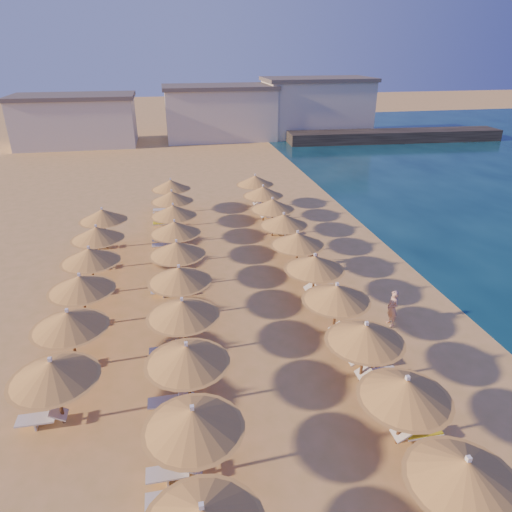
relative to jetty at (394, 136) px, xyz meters
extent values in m
plane|color=#E1A762|center=(-27.42, -40.70, -0.75)|extent=(220.00, 220.00, 0.00)
cube|color=black|center=(0.00, 0.00, 0.00)|extent=(30.18, 5.66, 1.50)
cube|color=beige|center=(-42.91, 5.73, 2.25)|extent=(15.00, 8.00, 6.00)
cube|color=#59514C|center=(-42.91, 5.73, 5.50)|extent=(15.60, 8.48, 0.50)
cube|color=beige|center=(-23.65, 6.69, 2.65)|extent=(15.00, 8.00, 6.80)
cube|color=#59514C|center=(-23.65, 6.69, 6.30)|extent=(15.60, 8.48, 0.50)
cube|color=beige|center=(-9.32, 6.99, 3.05)|extent=(15.00, 8.00, 7.60)
cube|color=#59514C|center=(-9.32, 6.99, 7.10)|extent=(15.60, 8.48, 0.50)
cylinder|color=brown|center=(-24.64, -52.84, 0.35)|extent=(0.12, 0.12, 2.21)
cone|color=#AD7132|center=(-24.64, -52.84, 1.58)|extent=(2.86, 2.86, 0.74)
cone|color=#AD7132|center=(-24.64, -52.84, 1.27)|extent=(3.09, 3.09, 0.12)
cube|color=white|center=(-24.64, -52.84, 2.02)|extent=(0.12, 0.12, 0.14)
cylinder|color=brown|center=(-24.64, -49.69, 0.35)|extent=(0.12, 0.12, 2.21)
cone|color=#AD7132|center=(-24.64, -49.69, 1.58)|extent=(2.86, 2.86, 0.74)
cone|color=#AD7132|center=(-24.64, -49.69, 1.27)|extent=(3.09, 3.09, 0.12)
cube|color=white|center=(-24.64, -49.69, 2.02)|extent=(0.12, 0.12, 0.14)
cylinder|color=brown|center=(-24.64, -46.54, 0.35)|extent=(0.12, 0.12, 2.21)
cone|color=#AD7132|center=(-24.64, -46.54, 1.58)|extent=(2.86, 2.86, 0.74)
cone|color=#AD7132|center=(-24.64, -46.54, 1.27)|extent=(3.09, 3.09, 0.12)
cube|color=white|center=(-24.64, -46.54, 2.02)|extent=(0.12, 0.12, 0.14)
cylinder|color=brown|center=(-24.64, -43.39, 0.35)|extent=(0.12, 0.12, 2.21)
cone|color=#AD7132|center=(-24.64, -43.39, 1.58)|extent=(2.86, 2.86, 0.74)
cone|color=#AD7132|center=(-24.64, -43.39, 1.27)|extent=(3.09, 3.09, 0.12)
cube|color=white|center=(-24.64, -43.39, 2.02)|extent=(0.12, 0.12, 0.14)
cylinder|color=brown|center=(-24.64, -40.24, 0.35)|extent=(0.12, 0.12, 2.21)
cone|color=#AD7132|center=(-24.64, -40.24, 1.58)|extent=(2.86, 2.86, 0.74)
cone|color=#AD7132|center=(-24.64, -40.24, 1.27)|extent=(3.09, 3.09, 0.12)
cube|color=white|center=(-24.64, -40.24, 2.02)|extent=(0.12, 0.12, 0.14)
cylinder|color=brown|center=(-24.64, -37.09, 0.35)|extent=(0.12, 0.12, 2.21)
cone|color=#AD7132|center=(-24.64, -37.09, 1.58)|extent=(2.86, 2.86, 0.74)
cone|color=#AD7132|center=(-24.64, -37.09, 1.27)|extent=(3.09, 3.09, 0.12)
cube|color=white|center=(-24.64, -37.09, 2.02)|extent=(0.12, 0.12, 0.14)
cylinder|color=brown|center=(-24.64, -33.93, 0.35)|extent=(0.12, 0.12, 2.21)
cone|color=#AD7132|center=(-24.64, -33.93, 1.58)|extent=(2.86, 2.86, 0.74)
cone|color=#AD7132|center=(-24.64, -33.93, 1.27)|extent=(3.09, 3.09, 0.12)
cube|color=white|center=(-24.64, -33.93, 2.02)|extent=(0.12, 0.12, 0.14)
cylinder|color=brown|center=(-24.64, -30.78, 0.35)|extent=(0.12, 0.12, 2.21)
cone|color=#AD7132|center=(-24.64, -30.78, 1.58)|extent=(2.86, 2.86, 0.74)
cone|color=#AD7132|center=(-24.64, -30.78, 1.27)|extent=(3.09, 3.09, 0.12)
cube|color=white|center=(-24.64, -30.78, 2.02)|extent=(0.12, 0.12, 0.14)
cylinder|color=brown|center=(-24.64, -27.63, 0.35)|extent=(0.12, 0.12, 2.21)
cone|color=#AD7132|center=(-24.64, -27.63, 1.58)|extent=(2.86, 2.86, 0.74)
cone|color=#AD7132|center=(-24.64, -27.63, 1.27)|extent=(3.09, 3.09, 0.12)
cube|color=white|center=(-24.64, -27.63, 2.02)|extent=(0.12, 0.12, 0.14)
cylinder|color=brown|center=(-24.64, -24.48, 0.35)|extent=(0.12, 0.12, 2.21)
cone|color=#AD7132|center=(-24.64, -24.48, 1.58)|extent=(2.86, 2.86, 0.74)
cone|color=#AD7132|center=(-24.64, -24.48, 1.27)|extent=(3.09, 3.09, 0.12)
cube|color=white|center=(-24.64, -24.48, 2.02)|extent=(0.12, 0.12, 0.14)
cube|color=white|center=(-31.39, -52.84, 2.02)|extent=(0.12, 0.12, 0.14)
cylinder|color=brown|center=(-31.39, -49.69, 0.35)|extent=(0.12, 0.12, 2.21)
cone|color=#AD7132|center=(-31.39, -49.69, 1.58)|extent=(2.86, 2.86, 0.74)
cone|color=#AD7132|center=(-31.39, -49.69, 1.27)|extent=(3.09, 3.09, 0.12)
cube|color=white|center=(-31.39, -49.69, 2.02)|extent=(0.12, 0.12, 0.14)
cylinder|color=brown|center=(-31.39, -46.54, 0.35)|extent=(0.12, 0.12, 2.21)
cone|color=#AD7132|center=(-31.39, -46.54, 1.58)|extent=(2.86, 2.86, 0.74)
cone|color=#AD7132|center=(-31.39, -46.54, 1.27)|extent=(3.09, 3.09, 0.12)
cube|color=white|center=(-31.39, -46.54, 2.02)|extent=(0.12, 0.12, 0.14)
cylinder|color=brown|center=(-31.39, -43.39, 0.35)|extent=(0.12, 0.12, 2.21)
cone|color=#AD7132|center=(-31.39, -43.39, 1.58)|extent=(2.86, 2.86, 0.74)
cone|color=#AD7132|center=(-31.39, -43.39, 1.27)|extent=(3.09, 3.09, 0.12)
cube|color=white|center=(-31.39, -43.39, 2.02)|extent=(0.12, 0.12, 0.14)
cylinder|color=brown|center=(-31.39, -40.24, 0.35)|extent=(0.12, 0.12, 2.21)
cone|color=#AD7132|center=(-31.39, -40.24, 1.58)|extent=(2.86, 2.86, 0.74)
cone|color=#AD7132|center=(-31.39, -40.24, 1.27)|extent=(3.09, 3.09, 0.12)
cube|color=white|center=(-31.39, -40.24, 2.02)|extent=(0.12, 0.12, 0.14)
cylinder|color=brown|center=(-31.39, -37.09, 0.35)|extent=(0.12, 0.12, 2.21)
cone|color=#AD7132|center=(-31.39, -37.09, 1.58)|extent=(2.86, 2.86, 0.74)
cone|color=#AD7132|center=(-31.39, -37.09, 1.27)|extent=(3.09, 3.09, 0.12)
cube|color=white|center=(-31.39, -37.09, 2.02)|extent=(0.12, 0.12, 0.14)
cylinder|color=brown|center=(-31.39, -33.93, 0.35)|extent=(0.12, 0.12, 2.21)
cone|color=#AD7132|center=(-31.39, -33.93, 1.58)|extent=(2.86, 2.86, 0.74)
cone|color=#AD7132|center=(-31.39, -33.93, 1.27)|extent=(3.09, 3.09, 0.12)
cube|color=white|center=(-31.39, -33.93, 2.02)|extent=(0.12, 0.12, 0.14)
cylinder|color=brown|center=(-31.39, -30.78, 0.35)|extent=(0.12, 0.12, 2.21)
cone|color=#AD7132|center=(-31.39, -30.78, 1.58)|extent=(2.86, 2.86, 0.74)
cone|color=#AD7132|center=(-31.39, -30.78, 1.27)|extent=(3.09, 3.09, 0.12)
cube|color=white|center=(-31.39, -30.78, 2.02)|extent=(0.12, 0.12, 0.14)
cylinder|color=brown|center=(-31.39, -27.63, 0.35)|extent=(0.12, 0.12, 2.21)
cone|color=#AD7132|center=(-31.39, -27.63, 1.58)|extent=(2.86, 2.86, 0.74)
cone|color=#AD7132|center=(-31.39, -27.63, 1.27)|extent=(3.09, 3.09, 0.12)
cube|color=white|center=(-31.39, -27.63, 2.02)|extent=(0.12, 0.12, 0.14)
cylinder|color=brown|center=(-31.39, -24.48, 0.35)|extent=(0.12, 0.12, 2.21)
cone|color=#AD7132|center=(-31.39, -24.48, 1.58)|extent=(2.86, 2.86, 0.74)
cone|color=#AD7132|center=(-31.39, -24.48, 1.27)|extent=(3.09, 3.09, 0.12)
cube|color=white|center=(-31.39, -24.48, 2.02)|extent=(0.12, 0.12, 0.14)
cylinder|color=brown|center=(-35.90, -46.54, 0.35)|extent=(0.12, 0.12, 2.21)
cone|color=#AD7132|center=(-35.90, -46.54, 1.58)|extent=(2.86, 2.86, 0.74)
cone|color=#AD7132|center=(-35.90, -46.54, 1.27)|extent=(3.09, 3.09, 0.12)
cube|color=white|center=(-35.90, -46.54, 2.02)|extent=(0.12, 0.12, 0.14)
cylinder|color=brown|center=(-35.90, -43.39, 0.35)|extent=(0.12, 0.12, 2.21)
cone|color=#AD7132|center=(-35.90, -43.39, 1.58)|extent=(2.86, 2.86, 0.74)
cone|color=#AD7132|center=(-35.90, -43.39, 1.27)|extent=(3.09, 3.09, 0.12)
cube|color=white|center=(-35.90, -43.39, 2.02)|extent=(0.12, 0.12, 0.14)
cylinder|color=brown|center=(-35.90, -40.24, 0.35)|extent=(0.12, 0.12, 2.21)
cone|color=#AD7132|center=(-35.90, -40.24, 1.58)|extent=(2.86, 2.86, 0.74)
cone|color=#AD7132|center=(-35.90, -40.24, 1.27)|extent=(3.09, 3.09, 0.12)
cube|color=white|center=(-35.90, -40.24, 2.02)|extent=(0.12, 0.12, 0.14)
cylinder|color=brown|center=(-35.90, -37.09, 0.35)|extent=(0.12, 0.12, 2.21)
cone|color=#AD7132|center=(-35.90, -37.09, 1.58)|extent=(2.86, 2.86, 0.74)
cone|color=#AD7132|center=(-35.90, -37.09, 1.27)|extent=(3.09, 3.09, 0.12)
cube|color=white|center=(-35.90, -37.09, 2.02)|extent=(0.12, 0.12, 0.14)
cylinder|color=brown|center=(-35.90, -33.93, 0.35)|extent=(0.12, 0.12, 2.21)
cone|color=#AD7132|center=(-35.90, -33.93, 1.58)|extent=(2.86, 2.86, 0.74)
cone|color=#AD7132|center=(-35.90, -33.93, 1.27)|extent=(3.09, 3.09, 0.12)
cube|color=white|center=(-35.90, -33.93, 2.02)|extent=(0.12, 0.12, 0.14)
cylinder|color=brown|center=(-35.90, -30.78, 0.35)|extent=(0.12, 0.12, 2.21)
cone|color=#AD7132|center=(-35.90, -30.78, 1.58)|extent=(2.86, 2.86, 0.74)
cone|color=#AD7132|center=(-35.90, -30.78, 1.27)|extent=(3.09, 3.09, 0.12)
cube|color=white|center=(-35.90, -30.78, 2.02)|extent=(0.12, 0.12, 0.14)
cube|color=silver|center=(-23.74, -51.94, -0.43)|extent=(1.31, 0.59, 0.06)
cube|color=silver|center=(-23.74, -51.94, -0.59)|extent=(0.06, 0.53, 0.32)
cube|color=silver|center=(-24.51, -51.94, -0.29)|extent=(0.58, 0.59, 0.40)
cube|color=silver|center=(-23.74, -49.69, -0.43)|extent=(1.31, 0.59, 0.06)
cube|color=silver|center=(-23.74, -49.69, -0.59)|extent=(0.06, 0.53, 0.32)
cube|color=silver|center=(-24.51, -49.69, -0.29)|extent=(0.58, 0.59, 0.40)
cube|color=yellow|center=(-23.74, -49.69, -0.38)|extent=(1.26, 0.55, 0.05)
cube|color=silver|center=(-32.29, -49.69, -0.43)|extent=(1.31, 0.59, 0.06)
cube|color=silver|center=(-32.29, -49.69, -0.59)|extent=(0.06, 0.53, 0.32)
cube|color=silver|center=(-31.52, -49.69, -0.29)|extent=(0.58, 0.59, 0.40)
cube|color=silver|center=(-32.29, -50.59, -0.43)|extent=(1.31, 0.59, 0.06)
cube|color=silver|center=(-32.29, -50.59, -0.59)|extent=(0.06, 0.53, 0.32)
cube|color=silver|center=(-31.52, -50.59, -0.29)|extent=(0.58, 0.59, 0.40)
cube|color=silver|center=(-23.74, -46.54, -0.43)|extent=(1.31, 0.59, 0.06)
cube|color=silver|center=(-23.74, -46.54, -0.59)|extent=(0.06, 0.53, 0.32)
cube|color=silver|center=(-24.51, -46.54, -0.29)|extent=(0.58, 0.59, 0.40)
cube|color=silver|center=(-23.74, -45.64, -0.43)|extent=(1.31, 0.59, 0.06)
cube|color=silver|center=(-23.74, -45.64, -0.59)|extent=(0.06, 0.53, 0.32)
cube|color=silver|center=(-24.51, -45.64, -0.29)|extent=(0.58, 0.59, 0.40)
cube|color=silver|center=(-32.29, -46.54, -0.43)|extent=(1.31, 0.59, 0.06)
cube|color=silver|center=(-32.29, -46.54, -0.59)|extent=(0.06, 0.53, 0.32)
cube|color=silver|center=(-31.52, -46.54, -0.29)|extent=(0.58, 0.59, 0.40)
cube|color=silver|center=(-23.74, -43.39, -0.43)|extent=(1.31, 0.59, 0.06)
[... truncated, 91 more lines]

